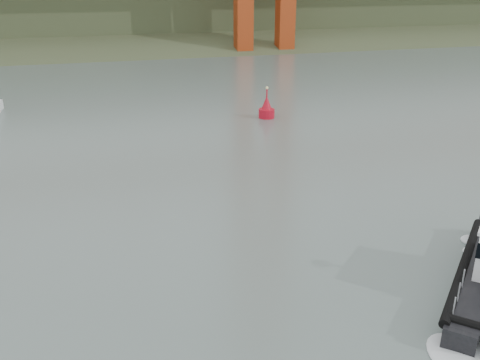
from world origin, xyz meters
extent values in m
plane|color=#54645D|center=(0.00, 0.00, 0.00)|extent=(400.00, 400.00, 0.00)
cube|color=#344125|center=(0.00, 92.00, 0.00)|extent=(500.00, 44.72, 16.25)
cube|color=#344125|center=(0.00, 120.00, 6.00)|extent=(500.00, 70.00, 18.00)
cube|color=black|center=(8.97, -3.00, 0.44)|extent=(9.12, 9.30, 1.27)
cylinder|color=#B30C1D|center=(8.47, 30.48, 0.38)|extent=(1.70, 1.70, 1.13)
cone|color=#B30C1D|center=(8.47, 30.48, 1.51)|extent=(1.32, 1.32, 1.70)
cylinder|color=#B30C1D|center=(8.47, 30.48, 2.64)|extent=(0.15, 0.15, 0.94)
sphere|color=#E5D87F|center=(8.47, 30.48, 3.20)|extent=(0.28, 0.28, 0.28)
camera|label=1|loc=(-8.40, -22.17, 15.09)|focal=40.00mm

